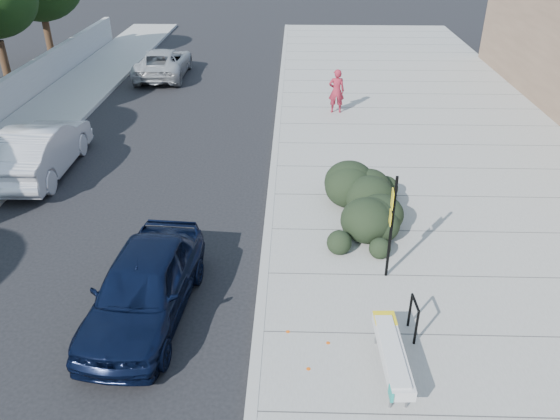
# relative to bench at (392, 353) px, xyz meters

# --- Properties ---
(ground) EXTENTS (120.00, 120.00, 0.00)m
(ground) POSITION_rel_bench_xyz_m (-2.50, 3.05, -0.64)
(ground) COLOR black
(ground) RESTS_ON ground
(sidewalk_near) EXTENTS (11.20, 50.00, 0.15)m
(sidewalk_near) POSITION_rel_bench_xyz_m (3.10, 8.05, -0.57)
(sidewalk_near) COLOR gray
(sidewalk_near) RESTS_ON ground
(curb_near) EXTENTS (0.22, 50.00, 0.17)m
(curb_near) POSITION_rel_bench_xyz_m (-2.50, 8.05, -0.56)
(curb_near) COLOR #9E9E99
(curb_near) RESTS_ON ground
(curb_far) EXTENTS (0.22, 50.00, 0.17)m
(curb_far) POSITION_rel_bench_xyz_m (-10.50, 8.05, -0.56)
(curb_far) COLOR #9E9E99
(curb_far) RESTS_ON ground
(bench) EXTENTS (0.49, 2.09, 0.62)m
(bench) POSITION_rel_bench_xyz_m (0.00, 0.00, 0.00)
(bench) COLOR gray
(bench) RESTS_ON sidewalk_near
(bike_rack) EXTENTS (0.08, 0.57, 0.83)m
(bike_rack) POSITION_rel_bench_xyz_m (0.58, 1.05, 0.01)
(bike_rack) COLOR black
(bike_rack) RESTS_ON sidewalk_near
(sign_post) EXTENTS (0.10, 0.30, 2.56)m
(sign_post) POSITION_rel_bench_xyz_m (0.34, 3.05, 0.96)
(sign_post) COLOR black
(sign_post) RESTS_ON sidewalk_near
(hedge) EXTENTS (2.46, 3.85, 1.34)m
(hedge) POSITION_rel_bench_xyz_m (0.13, 5.55, 0.18)
(hedge) COLOR black
(hedge) RESTS_ON sidewalk_near
(sedan_navy) EXTENTS (2.15, 4.60, 1.52)m
(sedan_navy) POSITION_rel_bench_xyz_m (-4.91, 1.67, 0.12)
(sedan_navy) COLOR black
(sedan_navy) RESTS_ON ground
(wagon_silver) EXTENTS (1.88, 5.07, 1.66)m
(wagon_silver) POSITION_rel_bench_xyz_m (-10.00, 8.64, 0.18)
(wagon_silver) COLOR silver
(wagon_silver) RESTS_ON ground
(suv_silver) EXTENTS (2.40, 5.05, 1.39)m
(suv_silver) POSITION_rel_bench_xyz_m (-8.50, 20.09, 0.05)
(suv_silver) COLOR #AAADB0
(suv_silver) RESTS_ON ground
(pedestrian) EXTENTS (0.65, 0.43, 1.79)m
(pedestrian) POSITION_rel_bench_xyz_m (-0.13, 14.46, 0.40)
(pedestrian) COLOR maroon
(pedestrian) RESTS_ON sidewalk_near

